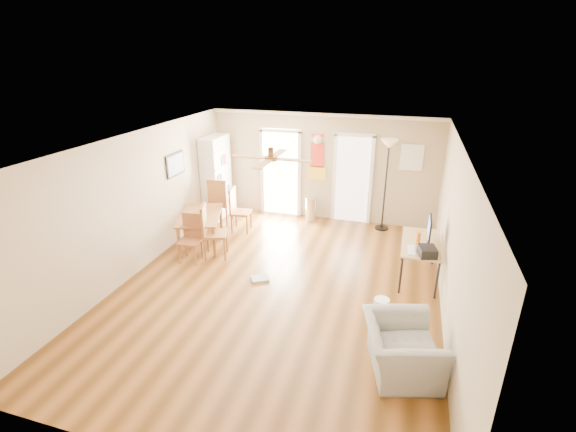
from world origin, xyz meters
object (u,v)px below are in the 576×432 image
(dining_chair_right_b, at_px, (215,231))
(printer, at_px, (427,252))
(dining_chair_right_a, at_px, (241,210))
(torchiere_lamp, at_px, (385,186))
(computer_desk, at_px, (419,260))
(armchair, at_px, (401,349))
(dining_chair_near, at_px, (189,239))
(dining_chair_far, at_px, (221,201))
(bookshelf, at_px, (216,177))
(trash_can, at_px, (311,209))
(dining_table, at_px, (201,229))
(wastebasket_a, at_px, (381,307))

(dining_chair_right_b, distance_m, printer, 4.07)
(dining_chair_right_a, relative_size, torchiere_lamp, 0.48)
(computer_desk, relative_size, armchair, 1.28)
(dining_chair_near, height_order, dining_chair_far, dining_chair_far)
(dining_chair_far, bearing_deg, bookshelf, -57.37)
(computer_desk, bearing_deg, trash_can, 140.18)
(bookshelf, bearing_deg, dining_chair_right_a, -54.58)
(dining_chair_far, bearing_deg, dining_table, 90.84)
(wastebasket_a, relative_size, armchair, 0.27)
(dining_chair_right_b, xyz_separation_m, armchair, (3.75, -2.28, -0.21))
(dining_chair_near, distance_m, printer, 4.45)
(dining_chair_right_b, relative_size, dining_chair_near, 1.14)
(bookshelf, height_order, dining_chair_near, bookshelf)
(trash_can, relative_size, computer_desk, 0.44)
(dining_chair_near, relative_size, wastebasket_a, 3.38)
(dining_table, distance_m, computer_desk, 4.52)
(computer_desk, bearing_deg, bookshelf, 160.16)
(dining_chair_near, bearing_deg, torchiere_lamp, 33.00)
(bookshelf, relative_size, wastebasket_a, 7.16)
(dining_chair_right_b, relative_size, trash_can, 1.85)
(dining_chair_far, xyz_separation_m, armchair, (4.40, -3.94, -0.22))
(trash_can, height_order, wastebasket_a, trash_can)
(dining_chair_far, height_order, wastebasket_a, dining_chair_far)
(dining_chair_near, relative_size, computer_desk, 0.71)
(trash_can, xyz_separation_m, printer, (2.64, -2.65, 0.51))
(dining_chair_near, height_order, wastebasket_a, dining_chair_near)
(dining_chair_far, xyz_separation_m, printer, (4.70, -1.91, 0.24))
(dining_table, height_order, dining_chair_near, dining_chair_near)
(dining_chair_far, distance_m, armchair, 5.91)
(trash_can, distance_m, computer_desk, 3.33)
(dining_table, distance_m, torchiere_lamp, 4.24)
(dining_table, distance_m, armchair, 5.08)
(dining_chair_right_a, xyz_separation_m, computer_desk, (3.96, -1.07, -0.15))
(trash_can, distance_m, wastebasket_a, 4.05)
(dining_chair_far, height_order, armchair, dining_chair_far)
(dining_chair_right_a, xyz_separation_m, wastebasket_a, (3.42, -2.44, -0.37))
(bookshelf, relative_size, armchair, 1.94)
(dining_table, bearing_deg, wastebasket_a, -21.13)
(dining_chair_right_b, distance_m, dining_chair_near, 0.53)
(bookshelf, height_order, computer_desk, bookshelf)
(computer_desk, bearing_deg, printer, -80.47)
(computer_desk, bearing_deg, dining_chair_right_b, -176.12)
(dining_chair_right_a, distance_m, trash_can, 1.78)
(bookshelf, bearing_deg, dining_chair_far, -71.19)
(dining_chair_right_a, height_order, armchair, dining_chair_right_a)
(dining_chair_far, relative_size, trash_can, 1.91)
(dining_chair_right_b, height_order, armchair, dining_chair_right_b)
(dining_chair_right_b, distance_m, computer_desk, 3.98)
(trash_can, height_order, armchair, armchair)
(trash_can, bearing_deg, torchiere_lamp, -0.63)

